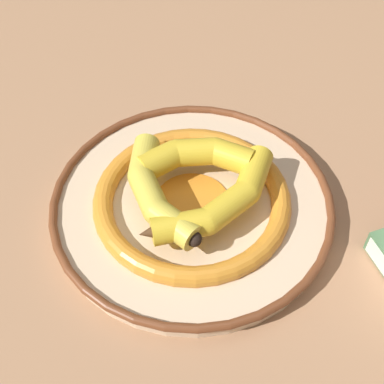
% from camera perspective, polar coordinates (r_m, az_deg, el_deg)
% --- Properties ---
extents(ground_plane, '(2.80, 2.80, 0.00)m').
position_cam_1_polar(ground_plane, '(0.71, -0.73, -1.29)').
color(ground_plane, '#A87A56').
extents(decorative_bowl, '(0.36, 0.36, 0.04)m').
position_cam_1_polar(decorative_bowl, '(0.69, -0.00, -1.21)').
color(decorative_bowl, beige).
rests_on(decorative_bowl, ground_plane).
extents(banana_a, '(0.08, 0.17, 0.04)m').
position_cam_1_polar(banana_a, '(0.69, 0.69, 3.84)').
color(banana_a, gold).
rests_on(banana_a, decorative_bowl).
extents(banana_b, '(0.19, 0.07, 0.03)m').
position_cam_1_polar(banana_b, '(0.65, -4.10, 0.28)').
color(banana_b, gold).
rests_on(banana_b, decorative_bowl).
extents(banana_c, '(0.11, 0.19, 0.03)m').
position_cam_1_polar(banana_c, '(0.64, 3.00, -1.21)').
color(banana_c, gold).
rests_on(banana_c, decorative_bowl).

